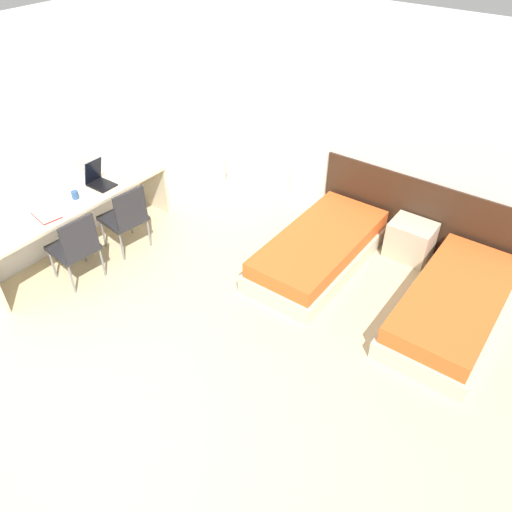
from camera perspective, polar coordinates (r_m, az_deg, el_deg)
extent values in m
plane|color=beige|center=(4.59, -18.96, -20.47)|extent=(20.00, 20.00, 0.00)
cube|color=white|center=(6.29, 10.98, 14.75)|extent=(5.97, 0.05, 2.70)
cube|color=white|center=(6.32, -20.43, 13.17)|extent=(0.05, 5.29, 2.70)
cube|color=#382316|center=(6.35, 18.40, 4.41)|extent=(2.63, 0.03, 0.91)
cube|color=beige|center=(6.00, 7.18, 0.02)|extent=(0.92, 1.97, 0.21)
cube|color=#E05B23|center=(5.88, 7.33, 1.55)|extent=(0.84, 1.89, 0.19)
cube|color=beige|center=(5.62, 21.44, -5.98)|extent=(0.92, 1.97, 0.21)
cube|color=#E05B23|center=(5.49, 21.91, -4.47)|extent=(0.84, 1.89, 0.19)
cube|color=beige|center=(6.28, 17.22, 1.78)|extent=(0.51, 0.41, 0.46)
cube|color=silver|center=(7.28, 0.07, 9.47)|extent=(1.02, 0.12, 0.58)
cube|color=beige|center=(6.19, -20.10, 5.88)|extent=(0.57, 2.47, 0.04)
cube|color=beige|center=(6.99, -11.63, 7.86)|extent=(0.51, 0.04, 0.69)
cube|color=#232328|center=(6.25, -14.94, 4.21)|extent=(0.51, 0.51, 0.05)
cube|color=#232328|center=(5.97, -14.15, 5.33)|extent=(0.08, 0.41, 0.43)
cylinder|color=slate|center=(6.45, -17.06, 2.50)|extent=(0.02, 0.02, 0.39)
cylinder|color=slate|center=(6.60, -14.19, 3.99)|extent=(0.02, 0.02, 0.39)
cylinder|color=slate|center=(6.15, -15.09, 1.03)|extent=(0.02, 0.02, 0.39)
cylinder|color=slate|center=(6.32, -12.14, 2.62)|extent=(0.02, 0.02, 0.39)
cube|color=#232328|center=(5.93, -20.16, 0.92)|extent=(0.50, 0.50, 0.05)
cube|color=#232328|center=(5.63, -19.55, 1.97)|extent=(0.07, 0.41, 0.43)
cylinder|color=slate|center=(6.14, -22.23, -0.83)|extent=(0.02, 0.02, 0.39)
cylinder|color=slate|center=(6.27, -19.17, 0.86)|extent=(0.02, 0.02, 0.39)
cylinder|color=slate|center=(5.85, -20.31, -2.48)|extent=(0.02, 0.02, 0.39)
cylinder|color=slate|center=(5.98, -17.14, -0.67)|extent=(0.02, 0.02, 0.39)
cube|color=black|center=(6.37, -17.21, 7.76)|extent=(0.31, 0.24, 0.02)
cube|color=black|center=(6.38, -18.11, 9.23)|extent=(0.10, 0.24, 0.30)
cube|color=#B21E1E|center=(6.00, -22.81, 4.30)|extent=(0.36, 0.27, 0.01)
cube|color=white|center=(6.00, -22.83, 4.37)|extent=(0.34, 0.25, 0.01)
cylinder|color=#2D5184|center=(6.19, -19.97, 6.59)|extent=(0.08, 0.08, 0.09)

